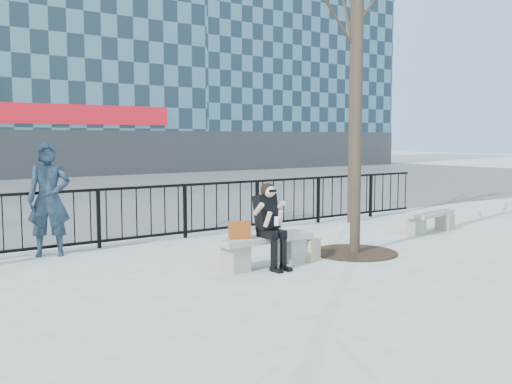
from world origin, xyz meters
TOP-DOWN VIEW (x-y plane):
  - ground at (0.00, 0.00)m, footprint 120.00×120.00m
  - street_surface at (0.00, 15.00)m, footprint 60.00×23.00m
  - railing at (0.00, 3.00)m, footprint 14.00×0.06m
  - building_right at (20.00, 27.00)m, footprint 16.20×10.20m
  - tree_grate at (1.90, -0.10)m, footprint 1.50×1.50m
  - bench_main at (0.00, 0.00)m, footprint 1.65×0.46m
  - bench_second at (4.87, 0.56)m, footprint 1.47×0.41m
  - seated_woman at (0.00, -0.16)m, footprint 0.50×0.64m
  - handbag at (-0.47, 0.02)m, footprint 0.36×0.26m
  - shopping_bag at (0.90, -0.11)m, footprint 0.40×0.28m
  - standing_man at (-2.54, 2.80)m, footprint 0.84×0.71m

SIDE VIEW (x-z plane):
  - ground at x=0.00m, z-range 0.00..0.00m
  - street_surface at x=0.00m, z-range 0.00..0.01m
  - tree_grate at x=1.90m, z-range 0.00..0.02m
  - shopping_bag at x=0.90m, z-range 0.00..0.36m
  - bench_second at x=4.87m, z-range 0.05..0.49m
  - bench_main at x=0.00m, z-range 0.06..0.55m
  - railing at x=0.00m, z-range 0.00..1.11m
  - handbag at x=-0.47m, z-range 0.49..0.76m
  - seated_woman at x=0.00m, z-range 0.00..1.34m
  - standing_man at x=-2.54m, z-range 0.00..1.96m
  - building_right at x=20.00m, z-range 0.00..20.60m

